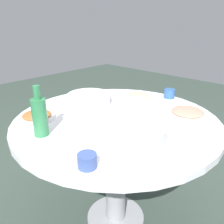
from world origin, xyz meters
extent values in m
plane|color=#36443C|center=(0.00, 0.00, 0.00)|extent=(8.00, 8.00, 0.00)
cylinder|color=#99999E|center=(0.00, 0.00, 0.01)|extent=(0.38, 0.38, 0.03)
cylinder|color=#99999E|center=(0.00, 0.00, 0.37)|extent=(0.13, 0.13, 0.68)
cylinder|color=white|center=(0.00, 0.00, 0.72)|extent=(1.12, 1.12, 0.04)
cylinder|color=#B2B5BA|center=(-0.14, -0.23, 0.78)|extent=(0.29, 0.29, 0.08)
ellipsoid|color=white|center=(-0.14, -0.23, 0.79)|extent=(0.24, 0.24, 0.09)
cube|color=white|center=(-0.16, -0.31, 0.83)|extent=(0.16, 0.10, 0.01)
cylinder|color=white|center=(0.05, 0.28, 0.78)|extent=(0.27, 0.27, 0.07)
cylinder|color=black|center=(0.05, 0.28, 0.77)|extent=(0.24, 0.24, 0.05)
cylinder|color=silver|center=(0.05, 0.28, 0.80)|extent=(0.02, 0.30, 0.01)
cylinder|color=silver|center=(0.35, 0.12, 0.75)|extent=(0.20, 0.20, 0.02)
ellipsoid|color=#CFB182|center=(0.35, 0.12, 0.76)|extent=(0.13, 0.13, 0.02)
cylinder|color=silver|center=(-0.31, 0.30, 0.75)|extent=(0.19, 0.19, 0.02)
ellipsoid|color=#955D2F|center=(-0.31, 0.30, 0.77)|extent=(0.15, 0.15, 0.03)
cylinder|color=white|center=(0.30, -0.27, 0.75)|extent=(0.23, 0.23, 0.02)
ellipsoid|color=tan|center=(0.30, -0.27, 0.77)|extent=(0.18, 0.18, 0.03)
cylinder|color=#2F7C4A|center=(-0.39, 0.12, 0.83)|extent=(0.07, 0.07, 0.18)
cylinder|color=#2F7C4A|center=(-0.39, 0.12, 0.95)|extent=(0.03, 0.03, 0.06)
cylinder|color=#3D5599|center=(-0.41, -0.23, 0.77)|extent=(0.07, 0.07, 0.05)
cylinder|color=#2D569B|center=(0.50, -0.03, 0.77)|extent=(0.07, 0.07, 0.06)
camera|label=1|loc=(-0.88, -0.79, 1.26)|focal=37.44mm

